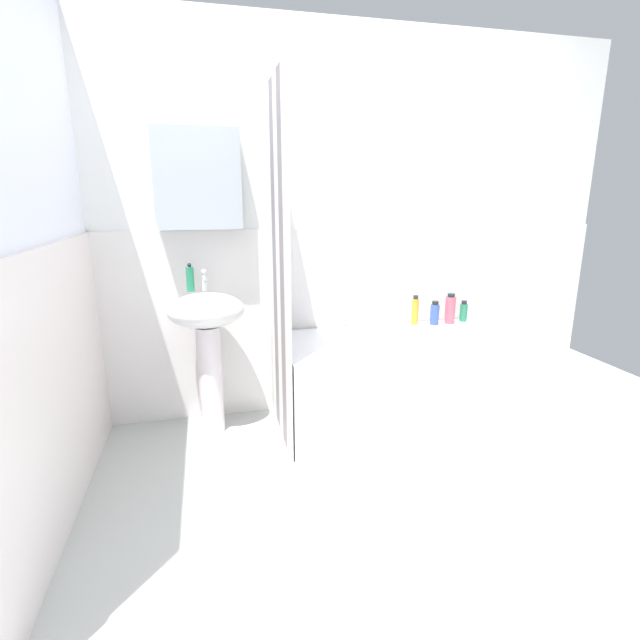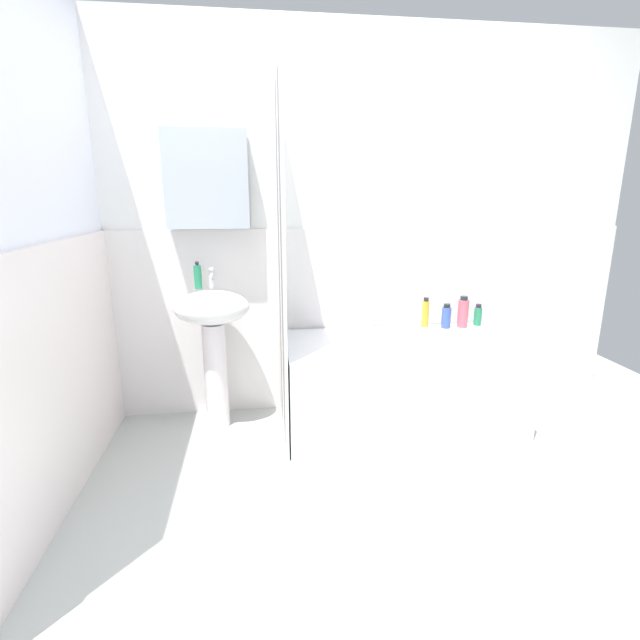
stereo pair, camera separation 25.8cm
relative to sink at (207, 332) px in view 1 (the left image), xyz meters
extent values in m
cube|color=#B5B9B6|center=(0.92, -1.03, -0.65)|extent=(4.80, 5.60, 0.04)
cube|color=white|center=(0.92, 0.24, 0.57)|extent=(3.60, 0.05, 2.40)
cube|color=white|center=(0.92, 0.21, -0.03)|extent=(3.60, 0.02, 1.20)
cube|color=silver|center=(0.00, 0.15, 0.86)|extent=(0.48, 0.12, 0.56)
cube|color=white|center=(-0.66, -0.69, 0.57)|extent=(0.05, 1.81, 2.40)
cube|color=silver|center=(-0.63, -0.69, -0.03)|extent=(0.02, 1.81, 1.20)
cylinder|color=white|center=(0.00, 0.00, -0.30)|extent=(0.14, 0.14, 0.66)
ellipsoid|color=white|center=(0.00, 0.00, 0.13)|extent=(0.44, 0.34, 0.20)
cylinder|color=silver|center=(0.00, 0.10, 0.25)|extent=(0.03, 0.03, 0.05)
cylinder|color=silver|center=(0.00, 0.05, 0.31)|extent=(0.02, 0.10, 0.02)
sphere|color=silver|center=(0.00, 0.10, 0.34)|extent=(0.03, 0.03, 0.03)
cylinder|color=#237F56|center=(-0.08, 0.08, 0.30)|extent=(0.04, 0.04, 0.14)
sphere|color=#202131|center=(-0.08, 0.08, 0.38)|extent=(0.02, 0.02, 0.02)
cube|color=white|center=(1.13, -0.15, -0.35)|extent=(1.41, 0.67, 0.55)
cube|color=white|center=(0.41, -0.42, 0.37)|extent=(0.01, 0.13, 2.00)
cube|color=gray|center=(0.41, -0.28, 0.37)|extent=(0.01, 0.13, 2.00)
cube|color=white|center=(0.41, -0.15, 0.37)|extent=(0.01, 0.13, 2.00)
cube|color=gray|center=(0.41, -0.01, 0.37)|extent=(0.01, 0.13, 2.00)
cube|color=white|center=(0.41, 0.12, 0.37)|extent=(0.01, 0.13, 2.00)
cylinder|color=#247D52|center=(1.73, 0.13, -0.02)|extent=(0.05, 0.05, 0.12)
cylinder|color=#2B1C2E|center=(1.73, 0.13, 0.06)|extent=(0.04, 0.04, 0.02)
cylinder|color=#CD5362|center=(1.61, 0.10, 0.02)|extent=(0.07, 0.07, 0.18)
cylinder|color=#1B2628|center=(1.61, 0.10, 0.12)|extent=(0.05, 0.05, 0.02)
cylinder|color=#36529D|center=(1.50, 0.10, -0.01)|extent=(0.06, 0.06, 0.14)
cylinder|color=black|center=(1.50, 0.10, 0.07)|extent=(0.04, 0.04, 0.02)
cylinder|color=gold|center=(1.35, 0.10, 0.02)|extent=(0.05, 0.05, 0.18)
cylinder|color=black|center=(1.35, 0.10, 0.12)|extent=(0.03, 0.03, 0.02)
cube|color=silver|center=(1.18, -0.32, -0.03)|extent=(0.25, 0.22, 0.10)
camera|label=1|loc=(0.02, -2.72, 0.77)|focal=26.49mm
camera|label=2|loc=(0.27, -2.77, 0.77)|focal=26.49mm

